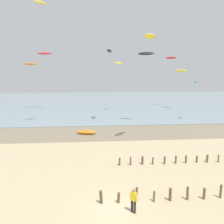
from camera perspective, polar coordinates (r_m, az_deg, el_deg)
ground_plane at (r=16.45m, az=0.66°, el=-23.92°), size 160.00×160.00×0.00m
wet_sand_strip at (r=34.65m, az=-2.39°, el=-5.41°), size 120.00×8.80×0.01m
sea at (r=73.37m, az=-3.63°, el=2.77°), size 160.00×70.00×0.10m
groyne_mid at (r=24.20m, az=16.35°, el=-11.72°), size 11.76×0.31×0.86m
person_nearest_camera at (r=15.77m, az=5.57°, el=-21.62°), size 0.43×0.43×1.71m
grounded_kite at (r=34.16m, az=-6.64°, el=-5.18°), size 3.13×1.64×0.59m
kite_aloft_0 at (r=41.34m, az=-0.71°, el=15.50°), size 1.02×2.81×0.80m
kite_aloft_1 at (r=45.44m, az=20.72°, el=7.25°), size 1.27×2.06×0.44m
kite_aloft_2 at (r=29.43m, az=9.86°, el=18.67°), size 2.55×2.87×0.73m
kite_aloft_3 at (r=63.43m, az=14.99°, el=13.36°), size 3.17×3.02×0.85m
kite_aloft_4 at (r=58.99m, az=17.31°, el=10.13°), size 2.94×3.63×0.61m
kite_aloft_5 at (r=40.61m, az=-17.94°, el=25.31°), size 2.12×2.16×0.55m
kite_aloft_6 at (r=59.01m, az=-20.33°, el=11.54°), size 2.92×2.75×0.81m
kite_aloft_7 at (r=40.79m, az=8.80°, el=14.70°), size 3.10×2.03×0.82m
kite_aloft_8 at (r=52.81m, az=1.74°, el=12.48°), size 2.36×2.45×0.71m
kite_aloft_10 at (r=57.89m, az=-17.02°, el=14.27°), size 3.64×1.48×0.60m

